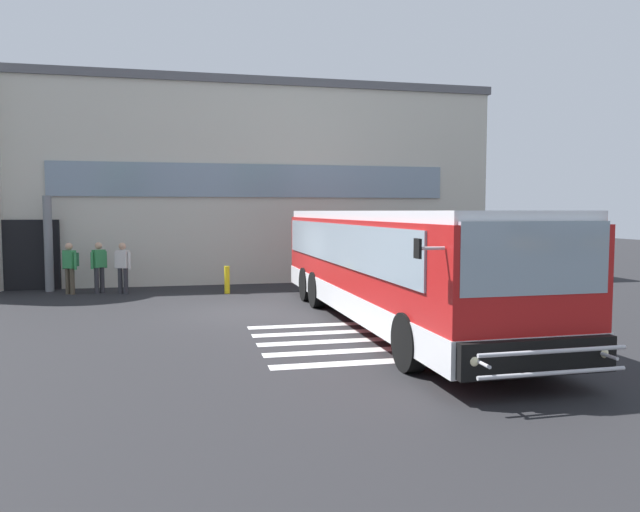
# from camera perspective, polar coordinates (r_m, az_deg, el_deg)

# --- Properties ---
(ground_plane) EXTENTS (80.00, 90.00, 0.02)m
(ground_plane) POSITION_cam_1_polar(r_m,az_deg,el_deg) (16.35, -7.04, -5.25)
(ground_plane) COLOR #232326
(ground_plane) RESTS_ON ground
(bay_paint_stripes) EXTENTS (4.40, 3.96, 0.01)m
(bay_paint_stripes) POSITION_cam_1_polar(r_m,az_deg,el_deg) (12.67, 4.01, -7.97)
(bay_paint_stripes) COLOR silver
(bay_paint_stripes) RESTS_ON ground
(terminal_building) EXTENTS (22.18, 13.80, 7.58)m
(terminal_building) POSITION_cam_1_polar(r_m,az_deg,el_deg) (27.69, -10.90, 6.48)
(terminal_building) COLOR beige
(terminal_building) RESTS_ON ground
(entry_support_column) EXTENTS (0.28, 0.28, 3.21)m
(entry_support_column) POSITION_cam_1_polar(r_m,az_deg,el_deg) (21.95, -24.42, 1.07)
(entry_support_column) COLOR slate
(entry_support_column) RESTS_ON ground
(bus_main_foreground) EXTENTS (3.03, 12.43, 2.70)m
(bus_main_foreground) POSITION_cam_1_polar(r_m,az_deg,el_deg) (14.34, 6.77, -1.16)
(bus_main_foreground) COLOR red
(bus_main_foreground) RESTS_ON ground
(passenger_near_column) EXTENTS (0.52, 0.50, 1.68)m
(passenger_near_column) POSITION_cam_1_polar(r_m,az_deg,el_deg) (20.98, -22.66, -0.76)
(passenger_near_column) COLOR #4C4233
(passenger_near_column) RESTS_ON ground
(passenger_by_doorway) EXTENTS (0.47, 0.42, 1.68)m
(passenger_by_doorway) POSITION_cam_1_polar(r_m,az_deg,el_deg) (20.92, -20.28, -0.80)
(passenger_by_doorway) COLOR #2D2D33
(passenger_by_doorway) RESTS_ON ground
(passenger_at_curb_edge) EXTENTS (0.53, 0.37, 1.68)m
(passenger_at_curb_edge) POSITION_cam_1_polar(r_m,az_deg,el_deg) (20.43, -18.26, -0.87)
(passenger_at_curb_edge) COLOR #2D2D33
(passenger_at_curb_edge) RESTS_ON ground
(safety_bollard_yellow) EXTENTS (0.18, 0.18, 0.90)m
(safety_bollard_yellow) POSITION_cam_1_polar(r_m,az_deg,el_deg) (19.82, -8.83, -2.25)
(safety_bollard_yellow) COLOR yellow
(safety_bollard_yellow) RESTS_ON ground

